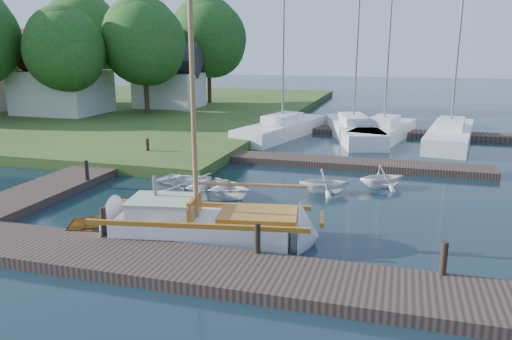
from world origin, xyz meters
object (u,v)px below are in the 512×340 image
(mooring_post_2, at_px, (257,238))
(tender_d, at_px, (382,175))
(tender_a, at_px, (203,183))
(marina_boat_0, at_px, (282,128))
(marina_boat_1, at_px, (353,129))
(marina_boat_3, at_px, (450,134))
(mooring_post_3, at_px, (444,258))
(mooring_post_4, at_px, (87,170))
(mooring_post_5, at_px, (148,147))
(mooring_post_1, at_px, (104,221))
(tender_b, at_px, (325,180))
(marina_boat_2, at_px, (384,130))
(tree_3, at_px, (144,42))
(house_a, at_px, (62,81))
(tree_2, at_px, (65,50))
(tree_4, at_px, (83,36))
(dinghy, at_px, (130,221))
(sailboat, at_px, (209,228))
(house_c, at_px, (169,82))
(tree_7, at_px, (209,38))

(mooring_post_2, distance_m, tender_d, 8.79)
(tender_a, bearing_deg, marina_boat_0, 11.83)
(marina_boat_1, xyz_separation_m, marina_boat_3, (5.56, -0.29, 0.01))
(mooring_post_3, relative_size, mooring_post_4, 1.00)
(marina_boat_3, bearing_deg, tender_d, 170.92)
(mooring_post_5, bearing_deg, mooring_post_1, -68.20)
(tender_b, distance_m, marina_boat_2, 12.28)
(tender_b, bearing_deg, tender_a, 94.87)
(mooring_post_4, distance_m, tree_3, 20.02)
(marina_boat_1, relative_size, house_a, 1.55)
(tender_a, height_order, tree_2, tree_2)
(marina_boat_0, xyz_separation_m, tree_2, (-15.76, 0.59, 4.69))
(tender_d, bearing_deg, tender_b, 92.74)
(mooring_post_2, relative_size, marina_boat_2, 0.07)
(mooring_post_3, relative_size, tree_4, 0.08)
(tender_a, bearing_deg, mooring_post_2, -133.60)
(dinghy, bearing_deg, mooring_post_3, -119.11)
(tender_b, xyz_separation_m, marina_boat_2, (1.70, 12.16, 0.08))
(sailboat, relative_size, tender_a, 2.43)
(mooring_post_1, bearing_deg, mooring_post_2, 0.00)
(sailboat, xyz_separation_m, house_c, (-13.68, 25.77, 2.24))
(sailboat, relative_size, tree_7, 1.05)
(tender_a, bearing_deg, tree_7, 32.74)
(tender_d, distance_m, house_a, 27.48)
(mooring_post_2, bearing_deg, mooring_post_5, 130.36)
(mooring_post_2, bearing_deg, marina_boat_0, 101.43)
(mooring_post_4, height_order, marina_boat_1, marina_boat_1)
(tender_a, relative_size, tree_4, 0.42)
(mooring_post_4, distance_m, sailboat, 7.68)
(mooring_post_3, relative_size, tender_a, 0.20)
(mooring_post_2, bearing_deg, tree_3, 123.92)
(tender_a, bearing_deg, tree_2, 61.08)
(mooring_post_1, bearing_deg, dinghy, 79.67)
(mooring_post_5, relative_size, tender_d, 0.42)
(tree_3, height_order, tree_7, tree_7)
(tender_a, height_order, tender_b, tender_b)
(tender_a, height_order, tender_d, tender_d)
(tender_b, height_order, marina_boat_2, marina_boat_2)
(dinghy, bearing_deg, house_c, 1.05)
(marina_boat_1, relative_size, marina_boat_2, 0.82)
(mooring_post_1, xyz_separation_m, tree_3, (-11.00, 23.05, 5.11))
(mooring_post_5, xyz_separation_m, tree_3, (-7.00, 13.05, 5.11))
(tree_7, bearing_deg, mooring_post_1, -73.84)
(mooring_post_1, bearing_deg, tender_d, 48.93)
(tree_4, bearing_deg, mooring_post_3, -44.01)
(mooring_post_1, relative_size, marina_boat_3, 0.07)
(marina_boat_2, bearing_deg, tender_a, 169.48)
(mooring_post_4, distance_m, tree_7, 27.09)
(dinghy, xyz_separation_m, house_c, (-11.19, 25.95, 2.22))
(mooring_post_2, distance_m, marina_boat_3, 19.93)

